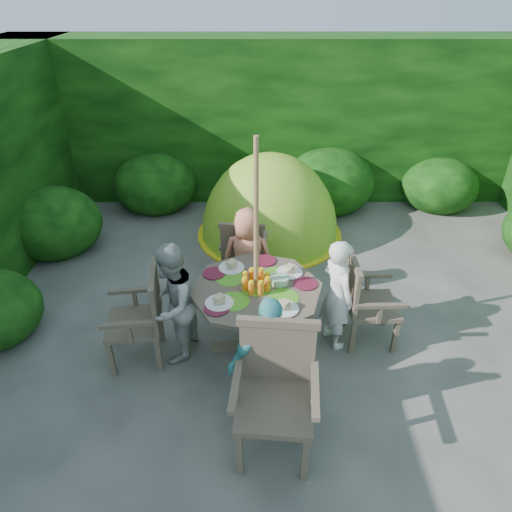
{
  "coord_description": "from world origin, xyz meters",
  "views": [
    {
      "loc": [
        -0.59,
        -3.51,
        3.27
      ],
      "look_at": [
        -0.58,
        0.4,
        0.85
      ],
      "focal_mm": 32.0,
      "sensor_mm": 36.0,
      "label": 1
    }
  ],
  "objects_px": {
    "child_front": "(268,359)",
    "child_left": "(172,304)",
    "parasol_pole": "(256,256)",
    "dome_tent": "(269,234)",
    "garden_chair_left": "(142,316)",
    "garden_chair_right": "(365,300)",
    "garden_chair_front": "(276,389)",
    "patio_table": "(257,297)",
    "child_right": "(337,294)",
    "child_back": "(248,257)",
    "garden_chair_back": "(244,252)"
  },
  "relations": [
    {
      "from": "child_front",
      "to": "child_left",
      "type": "bearing_deg",
      "value": 115.78
    },
    {
      "from": "parasol_pole",
      "to": "dome_tent",
      "type": "height_order",
      "value": "parasol_pole"
    },
    {
      "from": "garden_chair_left",
      "to": "dome_tent",
      "type": "distance_m",
      "value": 2.87
    },
    {
      "from": "garden_chair_right",
      "to": "garden_chair_front",
      "type": "xyz_separation_m",
      "value": [
        -0.94,
        -1.21,
        0.07
      ]
    },
    {
      "from": "garden_chair_front",
      "to": "garden_chair_right",
      "type": "bearing_deg",
      "value": 57.44
    },
    {
      "from": "child_left",
      "to": "child_front",
      "type": "xyz_separation_m",
      "value": [
        0.89,
        -0.7,
        -0.02
      ]
    },
    {
      "from": "patio_table",
      "to": "garden_chair_left",
      "type": "bearing_deg",
      "value": -173.3
    },
    {
      "from": "child_right",
      "to": "child_front",
      "type": "xyz_separation_m",
      "value": [
        -0.7,
        -0.89,
        0.01
      ]
    },
    {
      "from": "child_right",
      "to": "child_back",
      "type": "bearing_deg",
      "value": 27.1
    },
    {
      "from": "child_right",
      "to": "child_left",
      "type": "distance_m",
      "value": 1.6
    },
    {
      "from": "dome_tent",
      "to": "parasol_pole",
      "type": "bearing_deg",
      "value": -92.73
    },
    {
      "from": "patio_table",
      "to": "child_right",
      "type": "height_order",
      "value": "child_right"
    },
    {
      "from": "garden_chair_right",
      "to": "child_left",
      "type": "xyz_separation_m",
      "value": [
        -1.88,
        -0.23,
        0.13
      ]
    },
    {
      "from": "patio_table",
      "to": "garden_chair_right",
      "type": "relative_size",
      "value": 1.54
    },
    {
      "from": "child_left",
      "to": "dome_tent",
      "type": "xyz_separation_m",
      "value": [
        1.0,
        2.48,
        -0.62
      ]
    },
    {
      "from": "garden_chair_back",
      "to": "child_left",
      "type": "bearing_deg",
      "value": 66.25
    },
    {
      "from": "parasol_pole",
      "to": "child_back",
      "type": "distance_m",
      "value": 0.95
    },
    {
      "from": "child_left",
      "to": "child_back",
      "type": "xyz_separation_m",
      "value": [
        0.7,
        0.89,
        -0.04
      ]
    },
    {
      "from": "patio_table",
      "to": "child_right",
      "type": "bearing_deg",
      "value": 6.61
    },
    {
      "from": "garden_chair_left",
      "to": "child_back",
      "type": "relative_size",
      "value": 0.81
    },
    {
      "from": "garden_chair_front",
      "to": "parasol_pole",
      "type": "bearing_deg",
      "value": 103.02
    },
    {
      "from": "garden_chair_left",
      "to": "child_front",
      "type": "xyz_separation_m",
      "value": [
        1.18,
        -0.67,
        0.1
      ]
    },
    {
      "from": "garden_chair_right",
      "to": "garden_chair_back",
      "type": "relative_size",
      "value": 1.04
    },
    {
      "from": "garden_chair_right",
      "to": "child_left",
      "type": "bearing_deg",
      "value": 95.82
    },
    {
      "from": "patio_table",
      "to": "child_left",
      "type": "xyz_separation_m",
      "value": [
        -0.8,
        -0.09,
        -0.01
      ]
    },
    {
      "from": "child_right",
      "to": "child_back",
      "type": "distance_m",
      "value": 1.13
    },
    {
      "from": "garden_chair_front",
      "to": "child_front",
      "type": "height_order",
      "value": "child_front"
    },
    {
      "from": "garden_chair_back",
      "to": "dome_tent",
      "type": "height_order",
      "value": "dome_tent"
    },
    {
      "from": "parasol_pole",
      "to": "garden_chair_left",
      "type": "distance_m",
      "value": 1.25
    },
    {
      "from": "garden_chair_back",
      "to": "garden_chair_front",
      "type": "relative_size",
      "value": 0.83
    },
    {
      "from": "patio_table",
      "to": "child_right",
      "type": "relative_size",
      "value": 1.19
    },
    {
      "from": "child_right",
      "to": "garden_chair_back",
      "type": "bearing_deg",
      "value": 18.59
    },
    {
      "from": "garden_chair_left",
      "to": "garden_chair_right",
      "type": "bearing_deg",
      "value": 89.66
    },
    {
      "from": "parasol_pole",
      "to": "garden_chair_back",
      "type": "bearing_deg",
      "value": 97.51
    },
    {
      "from": "patio_table",
      "to": "child_left",
      "type": "bearing_deg",
      "value": -173.24
    },
    {
      "from": "garden_chair_left",
      "to": "child_back",
      "type": "height_order",
      "value": "child_back"
    },
    {
      "from": "garden_chair_left",
      "to": "child_left",
      "type": "relative_size",
      "value": 0.76
    },
    {
      "from": "garden_chair_right",
      "to": "child_left",
      "type": "distance_m",
      "value": 1.9
    },
    {
      "from": "patio_table",
      "to": "garden_chair_right",
      "type": "height_order",
      "value": "garden_chair_right"
    },
    {
      "from": "garden_chair_front",
      "to": "dome_tent",
      "type": "xyz_separation_m",
      "value": [
        0.06,
        3.47,
        -0.57
      ]
    },
    {
      "from": "patio_table",
      "to": "garden_chair_front",
      "type": "height_order",
      "value": "garden_chair_front"
    },
    {
      "from": "child_right",
      "to": "dome_tent",
      "type": "relative_size",
      "value": 0.5
    },
    {
      "from": "child_right",
      "to": "child_back",
      "type": "xyz_separation_m",
      "value": [
        -0.89,
        0.7,
        -0.01
      ]
    },
    {
      "from": "child_right",
      "to": "garden_chair_right",
      "type": "bearing_deg",
      "value": -106.37
    },
    {
      "from": "child_right",
      "to": "dome_tent",
      "type": "xyz_separation_m",
      "value": [
        -0.59,
        2.3,
        -0.6
      ]
    },
    {
      "from": "parasol_pole",
      "to": "child_back",
      "type": "height_order",
      "value": "parasol_pole"
    },
    {
      "from": "garden_chair_back",
      "to": "child_back",
      "type": "height_order",
      "value": "child_back"
    },
    {
      "from": "garden_chair_front",
      "to": "garden_chair_left",
      "type": "bearing_deg",
      "value": 147.69
    },
    {
      "from": "patio_table",
      "to": "child_back",
      "type": "distance_m",
      "value": 0.8
    },
    {
      "from": "garden_chair_back",
      "to": "child_left",
      "type": "height_order",
      "value": "child_left"
    }
  ]
}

